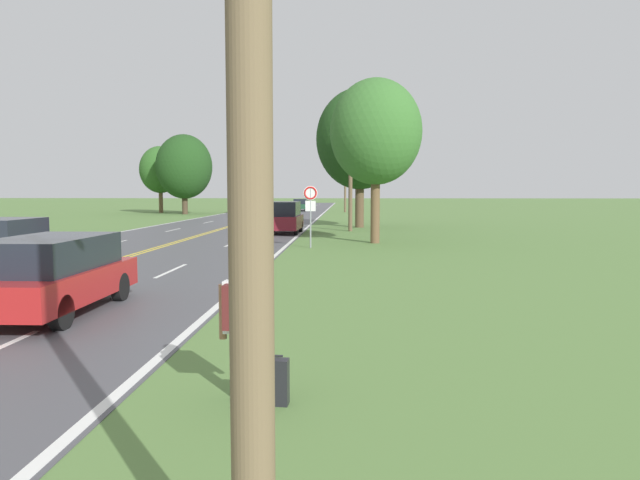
{
  "coord_description": "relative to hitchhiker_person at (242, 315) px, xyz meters",
  "views": [
    {
      "loc": [
        8.11,
        -0.38,
        2.41
      ],
      "look_at": [
        7.4,
        14.2,
        1.16
      ],
      "focal_mm": 32.0,
      "sensor_mm": 36.0,
      "label": 1
    }
  ],
  "objects": [
    {
      "name": "hitchhiker_person",
      "position": [
        0.0,
        0.0,
        0.0
      ],
      "size": [
        0.56,
        0.42,
        1.65
      ],
      "rotation": [
        0.0,
        0.0,
        1.5
      ],
      "color": "#38476B",
      "rests_on": "ground"
    },
    {
      "name": "suitcase",
      "position": [
        0.32,
        -0.05,
        -0.75
      ],
      "size": [
        0.43,
        0.2,
        0.57
      ],
      "rotation": [
        0.0,
        0.0,
        1.5
      ],
      "color": "black",
      "rests_on": "ground"
    },
    {
      "name": "traffic_sign",
      "position": [
        -0.4,
        17.86,
        0.98
      ],
      "size": [
        0.6,
        0.1,
        2.64
      ],
      "color": "gray",
      "rests_on": "ground"
    },
    {
      "name": "utility_pole_midground",
      "position": [
        1.33,
        28.26,
        2.65
      ],
      "size": [
        1.8,
        0.24,
        7.02
      ],
      "color": "brown",
      "rests_on": "ground"
    },
    {
      "name": "utility_pole_far",
      "position": [
        0.85,
        59.88,
        3.67
      ],
      "size": [
        1.8,
        0.24,
        9.04
      ],
      "color": "brown",
      "rests_on": "ground"
    },
    {
      "name": "tree_behind_sign",
      "position": [
        -19.99,
        57.33,
        3.82
      ],
      "size": [
        4.58,
        4.58,
        7.49
      ],
      "color": "brown",
      "rests_on": "ground"
    },
    {
      "name": "tree_mid_treeline",
      "position": [
        2.46,
        20.3,
        4.11
      ],
      "size": [
        4.23,
        4.23,
        7.58
      ],
      "color": "brown",
      "rests_on": "ground"
    },
    {
      "name": "tree_right_cluster",
      "position": [
        1.96,
        31.97,
        4.85
      ],
      "size": [
        5.81,
        5.81,
        9.23
      ],
      "color": "brown",
      "rests_on": "ground"
    },
    {
      "name": "tree_far_back",
      "position": [
        -16.06,
        53.25,
        3.98
      ],
      "size": [
        5.86,
        5.86,
        8.38
      ],
      "color": "#473828",
      "rests_on": "ground"
    },
    {
      "name": "car_red_van_nearest",
      "position": [
        -4.65,
        4.53,
        -0.2
      ],
      "size": [
        1.94,
        4.31,
        1.52
      ],
      "rotation": [
        0.0,
        0.0,
        -1.56
      ],
      "color": "black",
      "rests_on": "ground"
    },
    {
      "name": "car_champagne_sedan_approaching",
      "position": [
        -9.39,
        10.74,
        -0.2
      ],
      "size": [
        1.97,
        4.27,
        1.58
      ],
      "rotation": [
        0.0,
        0.0,
        1.58
      ],
      "color": "black",
      "rests_on": "ground"
    },
    {
      "name": "car_maroon_van_mid_near",
      "position": [
        -2.46,
        26.16,
        -0.07
      ],
      "size": [
        1.89,
        4.2,
        1.82
      ],
      "rotation": [
        0.0,
        0.0,
        -1.58
      ],
      "color": "black",
      "rests_on": "ground"
    },
    {
      "name": "car_black_hatchback_mid_far",
      "position": [
        -10.74,
        56.99,
        -0.23
      ],
      "size": [
        1.78,
        3.51,
        1.48
      ],
      "rotation": [
        0.0,
        0.0,
        1.56
      ],
      "color": "black",
      "rests_on": "ground"
    },
    {
      "name": "car_dark_green_sedan_receding",
      "position": [
        -4.64,
        64.11,
        -0.25
      ],
      "size": [
        1.97,
        4.64,
        1.48
      ],
      "rotation": [
        0.0,
        0.0,
        -1.62
      ],
      "color": "black",
      "rests_on": "ground"
    }
  ]
}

